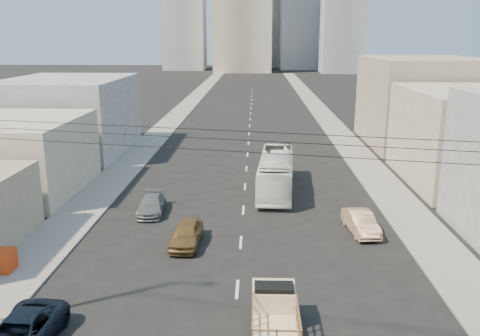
# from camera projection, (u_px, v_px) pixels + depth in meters

# --- Properties ---
(sidewalk_left) EXTENTS (3.50, 180.00, 0.12)m
(sidewalk_left) POSITION_uv_depth(u_px,v_px,m) (181.00, 111.00, 85.87)
(sidewalk_left) COLOR gray
(sidewalk_left) RESTS_ON ground
(sidewalk_right) EXTENTS (3.50, 180.00, 0.12)m
(sidewalk_right) POSITION_uv_depth(u_px,v_px,m) (321.00, 112.00, 85.16)
(sidewalk_right) COLOR gray
(sidewalk_right) RESTS_ON ground
(lane_dashes) EXTENTS (0.15, 104.00, 0.01)m
(lane_dashes) POSITION_uv_depth(u_px,v_px,m) (249.00, 130.00, 69.09)
(lane_dashes) COLOR silver
(lane_dashes) RESTS_ON ground
(flatbed_pickup) EXTENTS (1.95, 4.41, 1.90)m
(flatbed_pickup) POSITION_uv_depth(u_px,v_px,m) (274.00, 312.00, 21.36)
(flatbed_pickup) COLOR beige
(flatbed_pickup) RESTS_ON ground
(navy_pickup) EXTENTS (2.61, 5.16, 1.40)m
(navy_pickup) POSITION_uv_depth(u_px,v_px,m) (20.00, 334.00, 20.46)
(navy_pickup) COLOR black
(navy_pickup) RESTS_ON ground
(city_bus) EXTENTS (3.40, 11.32, 3.11)m
(city_bus) POSITION_uv_depth(u_px,v_px,m) (276.00, 172.00, 41.50)
(city_bus) COLOR white
(city_bus) RESTS_ON ground
(sedan_brown) EXTENTS (1.88, 4.33, 1.46)m
(sedan_brown) POSITION_uv_depth(u_px,v_px,m) (186.00, 234.00, 30.79)
(sedan_brown) COLOR brown
(sedan_brown) RESTS_ON ground
(sedan_tan) EXTENTS (1.96, 4.36, 1.39)m
(sedan_tan) POSITION_uv_depth(u_px,v_px,m) (361.00, 222.00, 32.79)
(sedan_tan) COLOR tan
(sedan_tan) RESTS_ON ground
(sedan_grey) EXTENTS (2.03, 4.43, 1.25)m
(sedan_grey) POSITION_uv_depth(u_px,v_px,m) (151.00, 205.00, 36.39)
(sedan_grey) COLOR slate
(sedan_grey) RESTS_ON ground
(overhead_wires) EXTENTS (23.01, 5.02, 0.72)m
(overhead_wires) POSITION_uv_depth(u_px,v_px,m) (230.00, 140.00, 17.02)
(overhead_wires) COLOR black
(overhead_wires) RESTS_ON ground
(bldg_right_mid) EXTENTS (11.00, 14.00, 8.00)m
(bldg_right_mid) POSITION_uv_depth(u_px,v_px,m) (474.00, 137.00, 43.30)
(bldg_right_mid) COLOR #A89F88
(bldg_right_mid) RESTS_ON ground
(bldg_right_far) EXTENTS (12.00, 16.00, 10.00)m
(bldg_right_far) POSITION_uv_depth(u_px,v_px,m) (422.00, 102.00, 58.51)
(bldg_right_far) COLOR gray
(bldg_right_far) RESTS_ON ground
(bldg_left_mid) EXTENTS (11.00, 12.00, 6.00)m
(bldg_left_mid) POSITION_uv_depth(u_px,v_px,m) (9.00, 156.00, 40.86)
(bldg_left_mid) COLOR #A89F88
(bldg_left_mid) RESTS_ON ground
(bldg_left_far) EXTENTS (12.00, 16.00, 8.00)m
(bldg_left_far) POSITION_uv_depth(u_px,v_px,m) (69.00, 115.00, 55.13)
(bldg_left_far) COLOR gray
(bldg_left_far) RESTS_ON ground
(midrise_ne) EXTENTS (16.00, 16.00, 40.00)m
(midrise_ne) POSITION_uv_depth(u_px,v_px,m) (302.00, 15.00, 191.16)
(midrise_ne) COLOR #96999E
(midrise_ne) RESTS_ON ground
(midrise_nw) EXTENTS (15.00, 15.00, 34.00)m
(midrise_nw) POSITION_uv_depth(u_px,v_px,m) (184.00, 23.00, 188.43)
(midrise_nw) COLOR #96999E
(midrise_nw) RESTS_ON ground
(midrise_back) EXTENTS (18.00, 18.00, 44.00)m
(midrise_back) POSITION_uv_depth(u_px,v_px,m) (269.00, 11.00, 205.53)
(midrise_back) COLOR gray
(midrise_back) RESTS_ON ground
(midrise_east) EXTENTS (14.00, 14.00, 28.00)m
(midrise_east) POSITION_uv_depth(u_px,v_px,m) (342.00, 31.00, 172.97)
(midrise_east) COLOR #96999E
(midrise_east) RESTS_ON ground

